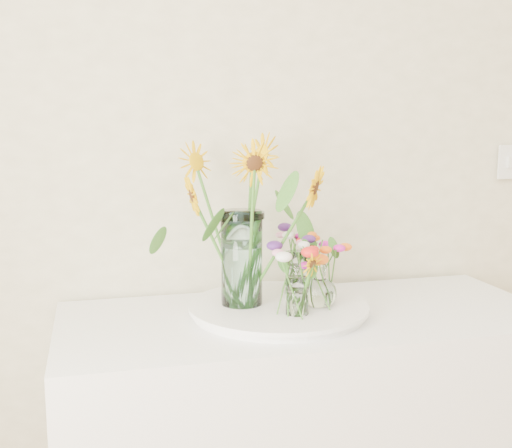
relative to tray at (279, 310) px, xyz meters
name	(u,v)px	position (x,y,z in m)	size (l,w,h in m)	color
tray	(279,310)	(0.00, 0.00, 0.00)	(0.49, 0.49, 0.03)	white
mason_jar	(242,259)	(-0.10, 0.03, 0.15)	(0.12, 0.12, 0.27)	#B0E2E7
sunflower_bouquet	(242,221)	(-0.10, 0.03, 0.26)	(0.61, 0.61, 0.49)	#E4A904
small_vase_a	(297,297)	(0.02, -0.10, 0.07)	(0.06, 0.06, 0.11)	white
wildflower_posy_a	(297,281)	(0.02, -0.10, 0.11)	(0.21, 0.21, 0.20)	orange
small_vase_b	(320,283)	(0.11, -0.04, 0.08)	(0.10, 0.10, 0.14)	white
wildflower_posy_b	(320,267)	(0.11, -0.04, 0.13)	(0.22, 0.22, 0.23)	orange
small_vase_c	(298,273)	(0.09, 0.10, 0.08)	(0.08, 0.08, 0.13)	white
wildflower_posy_c	(298,259)	(0.09, 0.10, 0.12)	(0.19, 0.19, 0.22)	orange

